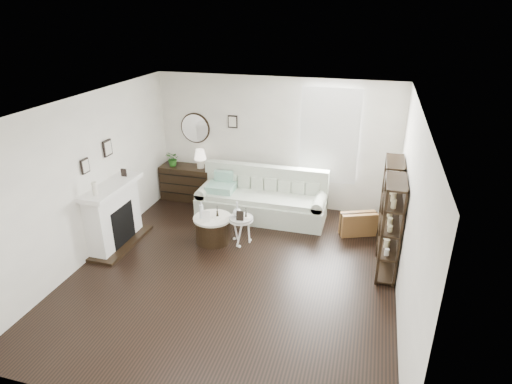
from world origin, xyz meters
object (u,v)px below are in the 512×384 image
(drum_table, at_px, (213,229))
(pedestal_table, at_px, (241,219))
(sofa, at_px, (262,201))
(dresser, at_px, (188,183))

(drum_table, xyz_separation_m, pedestal_table, (0.52, 0.06, 0.24))
(sofa, relative_size, pedestal_table, 4.87)
(sofa, distance_m, drum_table, 1.37)
(sofa, height_order, drum_table, sofa)
(sofa, distance_m, pedestal_table, 1.18)
(drum_table, bearing_deg, sofa, 63.95)
(sofa, height_order, pedestal_table, sofa)
(pedestal_table, bearing_deg, drum_table, -173.91)
(dresser, distance_m, drum_table, 2.02)
(sofa, bearing_deg, pedestal_table, -93.98)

